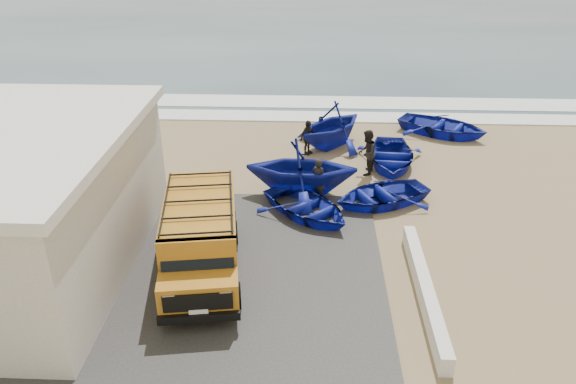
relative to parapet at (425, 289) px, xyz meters
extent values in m
plane|color=#917A54|center=(-5.00, 3.00, -0.28)|extent=(160.00, 160.00, 0.00)
cube|color=#373533|center=(-7.00, 1.00, -0.25)|extent=(12.00, 10.00, 0.05)
cube|color=white|center=(-5.00, 15.00, -0.25)|extent=(180.00, 1.60, 0.06)
cube|color=white|center=(-5.00, 17.50, -0.26)|extent=(180.00, 2.20, 0.04)
cube|color=black|center=(-8.55, 2.50, 2.33)|extent=(0.08, 0.70, 0.90)
cube|color=silver|center=(0.00, 0.00, 0.00)|extent=(0.35, 6.00, 0.55)
cube|color=#B7741B|center=(-6.41, 1.34, 0.99)|extent=(2.65, 4.45, 1.77)
cube|color=#B7741B|center=(-6.03, -1.21, 0.58)|extent=(2.16, 1.26, 0.97)
cube|color=black|center=(-6.10, -0.71, 1.44)|extent=(1.91, 0.64, 0.77)
cube|color=black|center=(-5.95, -1.71, 0.69)|extent=(1.73, 0.35, 0.48)
cube|color=black|center=(-5.95, -1.74, 0.23)|extent=(2.08, 0.46, 0.24)
cube|color=black|center=(-6.41, 1.28, 1.96)|extent=(2.50, 4.12, 0.06)
cylinder|color=black|center=(-7.04, -0.93, 0.10)|extent=(0.35, 0.78, 0.75)
cylinder|color=black|center=(-7.54, 2.36, 0.10)|extent=(0.35, 0.78, 0.75)
cylinder|color=black|center=(-5.15, -0.64, 0.10)|extent=(0.35, 0.78, 0.75)
cylinder|color=black|center=(-5.65, 2.65, 0.10)|extent=(0.35, 0.78, 0.75)
imported|color=#14219E|center=(-3.32, 4.47, 0.10)|extent=(4.42, 4.46, 0.76)
imported|color=#14219E|center=(-0.64, 5.54, 0.10)|extent=(4.40, 3.91, 0.75)
imported|color=#14219E|center=(-3.55, 6.23, 0.82)|extent=(4.25, 3.70, 2.18)
imported|color=#14219E|center=(0.13, 9.04, 0.14)|extent=(3.15, 4.19, 0.82)
imported|color=#14219E|center=(-2.32, 11.10, 0.74)|extent=(5.05, 5.11, 2.04)
imported|color=#14219E|center=(3.04, 12.76, 0.16)|extent=(5.13, 4.71, 0.87)
imported|color=black|center=(-2.91, 5.81, 0.54)|extent=(0.71, 0.67, 1.63)
imported|color=black|center=(-0.97, 8.14, 0.66)|extent=(0.93, 1.07, 1.86)
imported|color=black|center=(-3.37, 10.11, 0.50)|extent=(0.87, 0.94, 1.54)
camera|label=1|loc=(-3.23, -12.77, 9.42)|focal=35.00mm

